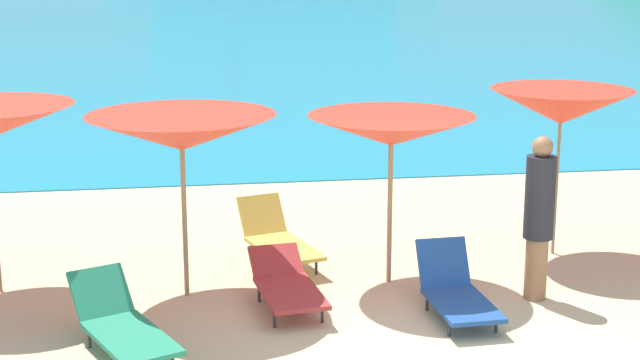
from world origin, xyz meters
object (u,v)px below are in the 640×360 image
at_px(umbrella_3, 182,133).
at_px(beachgoer_0, 539,213).
at_px(umbrella_5, 561,107).
at_px(lounge_chair_7, 277,238).
at_px(lounge_chair_5, 121,324).
at_px(lounge_chair_0, 456,291).
at_px(umbrella_4, 391,131).
at_px(lounge_chair_6, 286,284).

bearing_deg(umbrella_3, beachgoer_0, -10.22).
bearing_deg(umbrella_5, lounge_chair_7, 177.64).
bearing_deg(lounge_chair_5, lounge_chair_0, -17.37).
bearing_deg(lounge_chair_7, umbrella_5, -18.69).
bearing_deg(umbrella_4, lounge_chair_6, -153.74).
height_order(umbrella_4, lounge_chair_7, umbrella_4).
height_order(umbrella_3, lounge_chair_6, umbrella_3).
relative_size(umbrella_3, lounge_chair_0, 1.60).
relative_size(lounge_chair_0, lounge_chair_5, 0.80).
xyz_separation_m(lounge_chair_6, beachgoer_0, (2.87, -0.17, 0.75)).
xyz_separation_m(umbrella_5, lounge_chair_7, (-3.66, 0.15, -1.63)).
height_order(umbrella_3, beachgoer_0, umbrella_3).
distance_m(lounge_chair_5, lounge_chair_7, 3.10).
bearing_deg(umbrella_3, lounge_chair_7, 40.41).
relative_size(lounge_chair_5, lounge_chair_6, 1.11).
bearing_deg(umbrella_5, lounge_chair_0, -134.67).
distance_m(umbrella_3, umbrella_4, 2.44).
relative_size(lounge_chair_6, beachgoer_0, 0.83).
distance_m(umbrella_4, lounge_chair_0, 2.04).
height_order(umbrella_5, beachgoer_0, umbrella_5).
height_order(umbrella_3, lounge_chair_0, umbrella_3).
bearing_deg(umbrella_3, lounge_chair_6, -26.42).
bearing_deg(lounge_chair_0, lounge_chair_7, 127.04).
distance_m(lounge_chair_0, lounge_chair_7, 2.72).
xyz_separation_m(umbrella_3, lounge_chair_0, (2.92, -1.09, -1.65)).
bearing_deg(beachgoer_0, lounge_chair_0, -124.36).
bearing_deg(lounge_chair_6, lounge_chair_5, -158.87).
relative_size(umbrella_5, lounge_chair_6, 1.39).
height_order(umbrella_3, umbrella_4, umbrella_3).
height_order(umbrella_3, umbrella_5, umbrella_5).
relative_size(umbrella_3, lounge_chair_5, 1.27).
height_order(lounge_chair_7, beachgoer_0, beachgoer_0).
distance_m(umbrella_3, lounge_chair_5, 2.32).
bearing_deg(beachgoer_0, umbrella_5, 97.94).
xyz_separation_m(umbrella_3, lounge_chair_7, (1.18, 1.00, -1.60)).
bearing_deg(umbrella_3, umbrella_5, 9.98).
distance_m(umbrella_4, beachgoer_0, 1.94).
height_order(lounge_chair_0, lounge_chair_7, lounge_chair_7).
relative_size(umbrella_4, lounge_chair_7, 1.29).
bearing_deg(lounge_chair_6, umbrella_4, 19.76).
bearing_deg(umbrella_3, umbrella_4, 2.52).
bearing_deg(lounge_chair_5, umbrella_5, -0.71).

